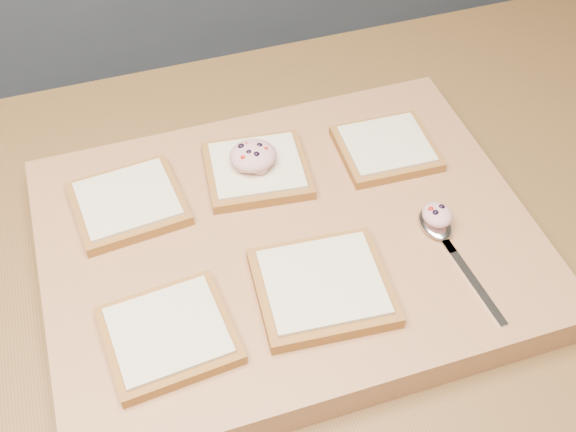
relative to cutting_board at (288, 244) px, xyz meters
name	(u,v)px	position (x,y,z in m)	size (l,w,h in m)	color
cutting_board	(288,244)	(0.00, 0.00, 0.00)	(0.52, 0.40, 0.04)	#B1794B
bread_far_left	(128,203)	(-0.16, 0.09, 0.03)	(0.13, 0.12, 0.02)	brown
bread_far_center	(257,169)	(-0.01, 0.09, 0.03)	(0.13, 0.12, 0.02)	brown
bread_far_right	(386,148)	(0.15, 0.08, 0.03)	(0.11, 0.10, 0.02)	brown
bread_near_left	(169,334)	(-0.15, -0.09, 0.03)	(0.13, 0.12, 0.02)	brown
bread_near_center	(323,286)	(0.01, -0.09, 0.03)	(0.14, 0.13, 0.02)	brown
tuna_salad_dollop	(253,156)	(-0.01, 0.10, 0.05)	(0.05, 0.05, 0.03)	#D8908A
spoon	(441,232)	(0.15, -0.05, 0.03)	(0.04, 0.16, 0.01)	silver
spoon_salad	(437,215)	(0.15, -0.04, 0.04)	(0.03, 0.04, 0.02)	#D8908A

